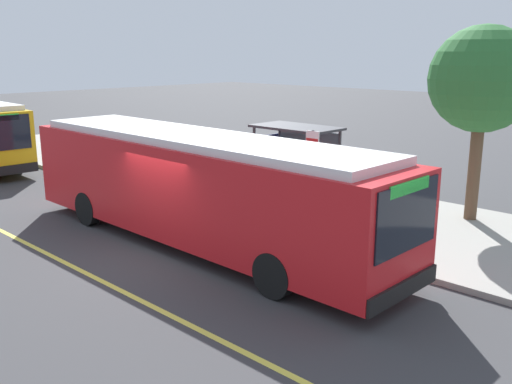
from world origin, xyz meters
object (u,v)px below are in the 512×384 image
at_px(waiting_bench, 295,184).
at_px(route_sign_post, 312,166).
at_px(pedestrian_commuter, 248,183).
at_px(transit_bus_main, 198,185).

distance_m(waiting_bench, route_sign_post, 3.85).
height_order(route_sign_post, pedestrian_commuter, route_sign_post).
height_order(waiting_bench, route_sign_post, route_sign_post).
xyz_separation_m(route_sign_post, pedestrian_commuter, (-2.38, -0.10, -0.84)).
bearing_deg(waiting_bench, pedestrian_commuter, -83.91).
relative_size(waiting_bench, pedestrian_commuter, 0.95).
height_order(transit_bus_main, pedestrian_commuter, transit_bus_main).
bearing_deg(transit_bus_main, pedestrian_commuter, 105.35).
relative_size(transit_bus_main, waiting_bench, 7.69).
bearing_deg(route_sign_post, pedestrian_commuter, -177.63).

